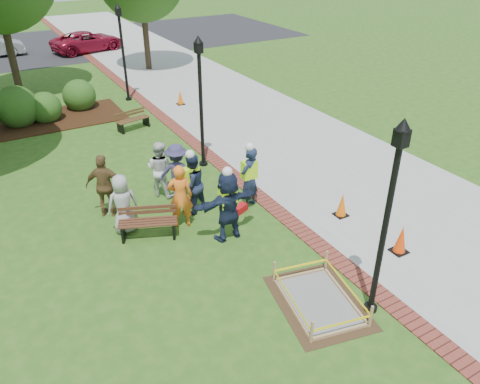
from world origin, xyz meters
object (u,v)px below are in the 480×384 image
cone_front (401,240)px  lamp_near (388,209)px  hivis_worker_a (228,204)px  hivis_worker_c (192,182)px  bench_near (149,228)px  hivis_worker_b (249,176)px  wet_concrete_pad (319,294)px

cone_front → lamp_near: lamp_near is taller
hivis_worker_a → hivis_worker_c: (-0.26, 1.61, -0.06)m
hivis_worker_c → bench_near: bearing=-159.5°
bench_near → hivis_worker_b: 3.13m
hivis_worker_a → hivis_worker_b: bearing=40.5°
bench_near → hivis_worker_a: hivis_worker_a is taller
wet_concrete_pad → bench_near: bearing=118.7°
hivis_worker_c → cone_front: bearing=-50.0°
cone_front → lamp_near: 3.14m
hivis_worker_a → cone_front: bearing=-38.7°
cone_front → lamp_near: bearing=-150.7°
bench_near → hivis_worker_b: bearing=0.8°
lamp_near → hivis_worker_c: size_ratio=2.24×
hivis_worker_b → wet_concrete_pad: bearing=-100.4°
lamp_near → hivis_worker_a: bearing=109.1°
bench_near → hivis_worker_c: (1.52, 0.57, 0.69)m
wet_concrete_pad → hivis_worker_a: size_ratio=1.28×
lamp_near → hivis_worker_a: (-1.32, 3.82, -1.48)m
wet_concrete_pad → bench_near: 4.74m
cone_front → hivis_worker_b: hivis_worker_b is taller
cone_front → hivis_worker_a: size_ratio=0.37×
wet_concrete_pad → hivis_worker_a: hivis_worker_a is taller
lamp_near → hivis_worker_b: lamp_near is taller
cone_front → hivis_worker_c: hivis_worker_c is taller
wet_concrete_pad → hivis_worker_a: bearing=99.2°
lamp_near → hivis_worker_c: 5.86m
lamp_near → hivis_worker_b: 5.13m
wet_concrete_pad → hivis_worker_c: size_ratio=1.36×
wet_concrete_pad → cone_front: size_ratio=3.42×
bench_near → lamp_near: 6.18m
cone_front → lamp_near: size_ratio=0.18×
lamp_near → hivis_worker_a: lamp_near is taller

